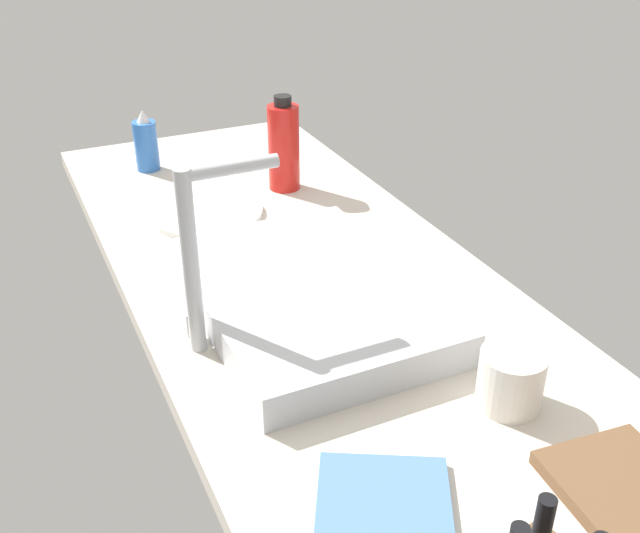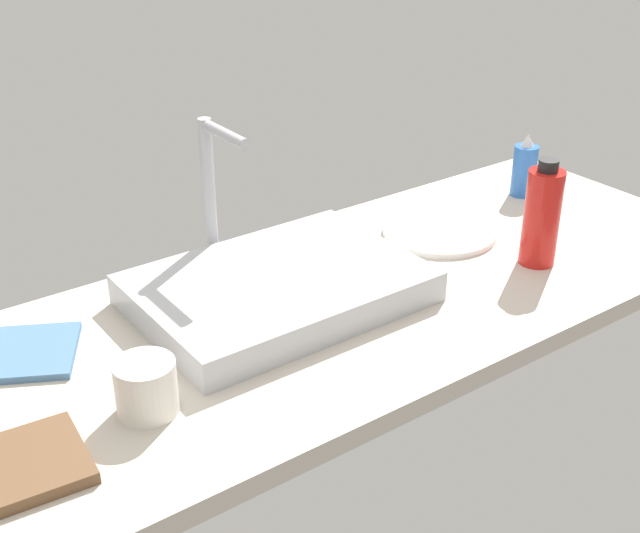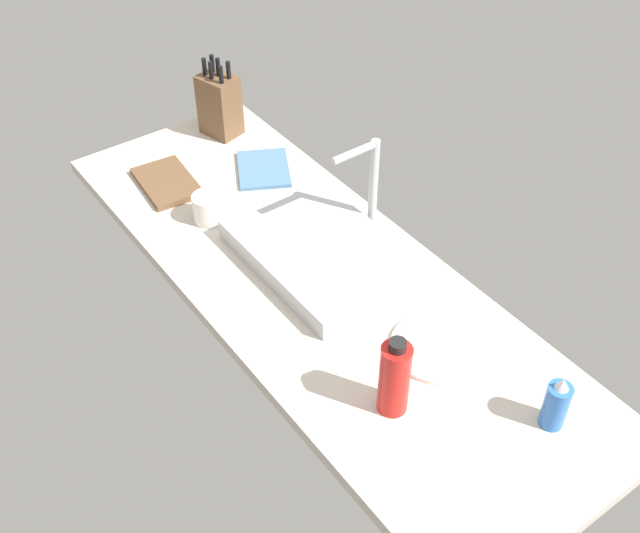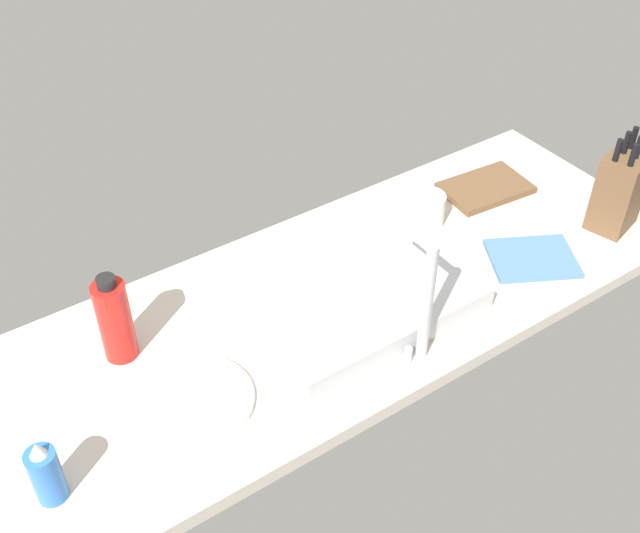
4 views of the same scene
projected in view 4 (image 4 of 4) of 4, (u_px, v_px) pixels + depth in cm
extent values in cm
cube|color=beige|center=(328.00, 308.00, 175.27)|extent=(175.14, 61.61, 3.50)
cube|color=#B7BABF|center=(358.00, 298.00, 171.20)|extent=(48.27, 33.89, 5.58)
cylinder|color=#B7BABF|center=(427.00, 304.00, 152.63)|extent=(2.40, 2.40, 28.95)
cylinder|color=#B7BABF|center=(410.00, 232.00, 148.18)|extent=(2.00, 13.58, 2.00)
cylinder|color=#B7BABF|center=(408.00, 355.00, 159.22)|extent=(1.60, 1.60, 4.00)
cube|color=brown|center=(619.00, 191.00, 189.44)|extent=(13.81, 11.99, 19.96)
cylinder|color=black|center=(634.00, 138.00, 183.95)|extent=(1.72, 1.72, 5.58)
cylinder|color=black|center=(626.00, 143.00, 182.31)|extent=(1.72, 1.72, 5.58)
cylinder|color=black|center=(639.00, 147.00, 180.75)|extent=(1.72, 1.72, 5.58)
cylinder|color=black|center=(618.00, 150.00, 179.81)|extent=(1.72, 1.72, 5.58)
cylinder|color=black|center=(633.00, 155.00, 178.22)|extent=(1.72, 1.72, 5.58)
cube|color=brown|center=(485.00, 188.00, 206.47)|extent=(23.76, 16.83, 1.80)
cylinder|color=blue|center=(47.00, 475.00, 132.98)|extent=(5.43, 5.43, 11.52)
cone|color=silver|center=(37.00, 450.00, 128.33)|extent=(2.99, 2.99, 2.80)
cylinder|color=red|center=(115.00, 321.00, 156.38)|extent=(6.83, 6.83, 18.57)
cylinder|color=black|center=(106.00, 282.00, 149.65)|extent=(3.76, 3.76, 2.20)
cylinder|color=white|center=(195.00, 400.00, 152.06)|extent=(23.23, 23.23, 1.20)
cube|color=teal|center=(532.00, 258.00, 184.86)|extent=(24.74, 22.92, 1.20)
cylinder|color=silver|center=(427.00, 209.00, 193.80)|extent=(8.86, 8.86, 8.19)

